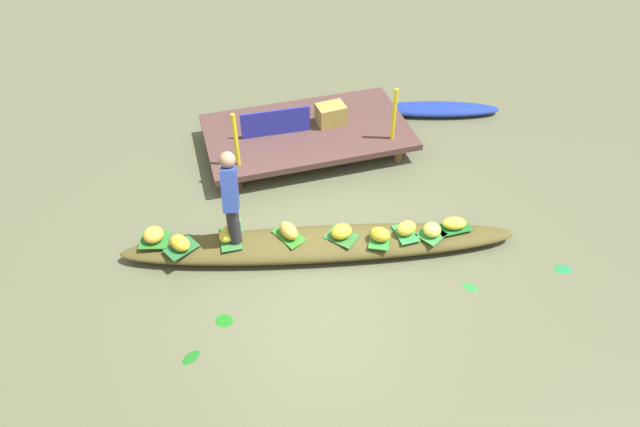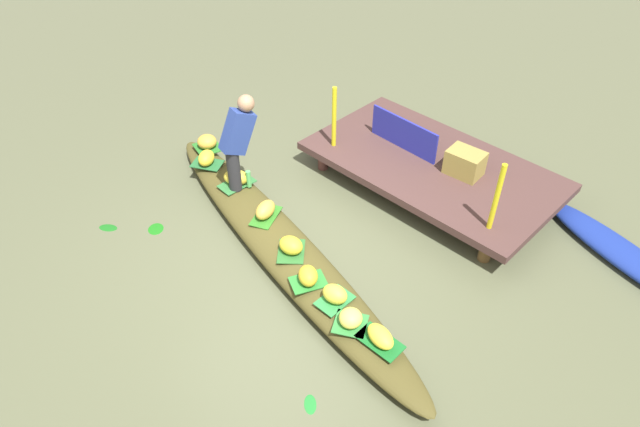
{
  "view_description": "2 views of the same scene",
  "coord_description": "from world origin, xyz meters",
  "px_view_note": "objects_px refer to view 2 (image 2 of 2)",
  "views": [
    {
      "loc": [
        -1.42,
        -4.91,
        5.36
      ],
      "look_at": [
        0.1,
        0.36,
        0.32
      ],
      "focal_mm": 31.34,
      "sensor_mm": 36.0,
      "label": 1
    },
    {
      "loc": [
        3.58,
        -3.01,
        4.52
      ],
      "look_at": [
        0.28,
        0.36,
        0.55
      ],
      "focal_mm": 31.42,
      "sensor_mm": 36.0,
      "label": 2
    }
  ],
  "objects_px": {
    "banana_bunch_2": "(291,245)",
    "banana_bunch_3": "(207,142)",
    "banana_bunch_5": "(206,158)",
    "banana_bunch_8": "(236,177)",
    "produce_crate": "(465,163)",
    "vendor_boat": "(280,245)",
    "banana_bunch_6": "(351,318)",
    "banana_bunch_1": "(308,276)",
    "water_bottle": "(249,179)",
    "vendor_person": "(238,139)",
    "market_banner": "(404,134)",
    "banana_bunch_7": "(380,336)",
    "banana_bunch_0": "(265,210)",
    "banana_bunch_4": "(335,294)",
    "moored_boat": "(625,255)"
  },
  "relations": [
    {
      "from": "banana_bunch_2",
      "to": "banana_bunch_3",
      "type": "height_order",
      "value": "banana_bunch_3"
    },
    {
      "from": "banana_bunch_5",
      "to": "banana_bunch_8",
      "type": "bearing_deg",
      "value": -0.18
    },
    {
      "from": "banana_bunch_8",
      "to": "produce_crate",
      "type": "distance_m",
      "value": 2.86
    },
    {
      "from": "vendor_boat",
      "to": "banana_bunch_6",
      "type": "xyz_separation_m",
      "value": [
        1.4,
        -0.36,
        0.22
      ]
    },
    {
      "from": "banana_bunch_1",
      "to": "banana_bunch_3",
      "type": "xyz_separation_m",
      "value": [
        -2.78,
        0.8,
        0.0
      ]
    },
    {
      "from": "banana_bunch_1",
      "to": "banana_bunch_6",
      "type": "relative_size",
      "value": 1.14
    },
    {
      "from": "vendor_boat",
      "to": "banana_bunch_5",
      "type": "bearing_deg",
      "value": -177.55
    },
    {
      "from": "vendor_boat",
      "to": "banana_bunch_3",
      "type": "distance_m",
      "value": 2.14
    },
    {
      "from": "produce_crate",
      "to": "water_bottle",
      "type": "bearing_deg",
      "value": -132.79
    },
    {
      "from": "vendor_person",
      "to": "market_banner",
      "type": "height_order",
      "value": "vendor_person"
    },
    {
      "from": "banana_bunch_1",
      "to": "water_bottle",
      "type": "bearing_deg",
      "value": 159.57
    },
    {
      "from": "produce_crate",
      "to": "banana_bunch_1",
      "type": "bearing_deg",
      "value": -93.01
    },
    {
      "from": "banana_bunch_2",
      "to": "market_banner",
      "type": "height_order",
      "value": "market_banner"
    },
    {
      "from": "banana_bunch_3",
      "to": "vendor_boat",
      "type": "bearing_deg",
      "value": -14.59
    },
    {
      "from": "banana_bunch_7",
      "to": "produce_crate",
      "type": "xyz_separation_m",
      "value": [
        -0.88,
        2.67,
        0.18
      ]
    },
    {
      "from": "banana_bunch_6",
      "to": "water_bottle",
      "type": "xyz_separation_m",
      "value": [
        -2.37,
        0.73,
        0.02
      ]
    },
    {
      "from": "banana_bunch_0",
      "to": "banana_bunch_8",
      "type": "height_order",
      "value": "banana_bunch_8"
    },
    {
      "from": "banana_bunch_8",
      "to": "produce_crate",
      "type": "bearing_deg",
      "value": 46.15
    },
    {
      "from": "vendor_boat",
      "to": "banana_bunch_8",
      "type": "distance_m",
      "value": 1.18
    },
    {
      "from": "banana_bunch_3",
      "to": "banana_bunch_2",
      "type": "bearing_deg",
      "value": -14.69
    },
    {
      "from": "banana_bunch_4",
      "to": "banana_bunch_8",
      "type": "distance_m",
      "value": 2.28
    },
    {
      "from": "vendor_boat",
      "to": "produce_crate",
      "type": "xyz_separation_m",
      "value": [
        0.86,
        2.35,
        0.39
      ]
    },
    {
      "from": "banana_bunch_7",
      "to": "banana_bunch_3",
      "type": "bearing_deg",
      "value": 167.23
    },
    {
      "from": "moored_boat",
      "to": "banana_bunch_3",
      "type": "bearing_deg",
      "value": -140.38
    },
    {
      "from": "banana_bunch_0",
      "to": "banana_bunch_2",
      "type": "distance_m",
      "value": 0.68
    },
    {
      "from": "banana_bunch_1",
      "to": "banana_bunch_8",
      "type": "bearing_deg",
      "value": 163.34
    },
    {
      "from": "produce_crate",
      "to": "market_banner",
      "type": "bearing_deg",
      "value": -175.58
    },
    {
      "from": "moored_boat",
      "to": "banana_bunch_2",
      "type": "xyz_separation_m",
      "value": [
        -2.61,
        -2.71,
        0.26
      ]
    },
    {
      "from": "vendor_boat",
      "to": "banana_bunch_8",
      "type": "relative_size",
      "value": 16.17
    },
    {
      "from": "banana_bunch_5",
      "to": "banana_bunch_6",
      "type": "xyz_separation_m",
      "value": [
        3.14,
        -0.65,
        -0.01
      ]
    },
    {
      "from": "moored_boat",
      "to": "banana_bunch_5",
      "type": "height_order",
      "value": "banana_bunch_5"
    },
    {
      "from": "vendor_boat",
      "to": "water_bottle",
      "type": "distance_m",
      "value": 1.07
    },
    {
      "from": "banana_bunch_0",
      "to": "banana_bunch_1",
      "type": "relative_size",
      "value": 1.2
    },
    {
      "from": "vendor_boat",
      "to": "produce_crate",
      "type": "relative_size",
      "value": 11.74
    },
    {
      "from": "banana_bunch_1",
      "to": "banana_bunch_6",
      "type": "height_order",
      "value": "banana_bunch_1"
    },
    {
      "from": "banana_bunch_2",
      "to": "banana_bunch_0",
      "type": "bearing_deg",
      "value": 162.77
    },
    {
      "from": "banana_bunch_2",
      "to": "vendor_person",
      "type": "xyz_separation_m",
      "value": [
        -1.3,
        0.39,
        0.6
      ]
    },
    {
      "from": "moored_boat",
      "to": "banana_bunch_2",
      "type": "height_order",
      "value": "banana_bunch_2"
    },
    {
      "from": "banana_bunch_4",
      "to": "market_banner",
      "type": "xyz_separation_m",
      "value": [
        -1.14,
        2.53,
        0.22
      ]
    },
    {
      "from": "banana_bunch_5",
      "to": "produce_crate",
      "type": "xyz_separation_m",
      "value": [
        2.6,
        2.06,
        0.17
      ]
    },
    {
      "from": "banana_bunch_4",
      "to": "vendor_person",
      "type": "relative_size",
      "value": 0.22
    },
    {
      "from": "vendor_boat",
      "to": "banana_bunch_3",
      "type": "bearing_deg",
      "value": 177.35
    },
    {
      "from": "vendor_boat",
      "to": "produce_crate",
      "type": "bearing_deg",
      "value": 81.88
    },
    {
      "from": "banana_bunch_3",
      "to": "produce_crate",
      "type": "distance_m",
      "value": 3.44
    },
    {
      "from": "vendor_boat",
      "to": "water_bottle",
      "type": "height_order",
      "value": "water_bottle"
    },
    {
      "from": "banana_bunch_2",
      "to": "produce_crate",
      "type": "distance_m",
      "value": 2.5
    },
    {
      "from": "water_bottle",
      "to": "produce_crate",
      "type": "distance_m",
      "value": 2.7
    },
    {
      "from": "banana_bunch_0",
      "to": "market_banner",
      "type": "relative_size",
      "value": 0.29
    },
    {
      "from": "banana_bunch_7",
      "to": "market_banner",
      "type": "xyz_separation_m",
      "value": [
        -1.79,
        2.6,
        0.24
      ]
    },
    {
      "from": "banana_bunch_3",
      "to": "vendor_person",
      "type": "relative_size",
      "value": 0.22
    }
  ]
}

